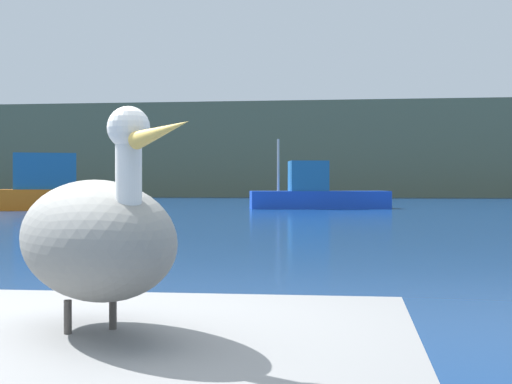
# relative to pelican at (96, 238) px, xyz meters

# --- Properties ---
(hillside_backdrop) EXTENTS (140.00, 14.52, 9.44)m
(hillside_backdrop) POSITION_rel_pelican_xyz_m (-0.37, 77.57, 3.66)
(hillside_backdrop) COLOR #5B664C
(hillside_backdrop) RESTS_ON ground
(pelican) EXTENTS (1.04, 1.22, 0.83)m
(pelican) POSITION_rel_pelican_xyz_m (0.00, 0.00, 0.00)
(pelican) COLOR gray
(pelican) RESTS_ON pier_dock
(fishing_boat_orange) EXTENTS (8.03, 5.07, 3.70)m
(fishing_boat_orange) POSITION_rel_pelican_xyz_m (-14.75, 33.01, -0.03)
(fishing_boat_orange) COLOR orange
(fishing_boat_orange) RESTS_ON ground
(fishing_boat_blue) EXTENTS (7.50, 3.50, 3.64)m
(fishing_boat_blue) POSITION_rel_pelican_xyz_m (-0.91, 36.93, -0.24)
(fishing_boat_blue) COLOR blue
(fishing_boat_blue) RESTS_ON ground
(mooring_buoy) EXTENTS (0.59, 0.59, 0.59)m
(mooring_buoy) POSITION_rel_pelican_xyz_m (-5.74, 14.72, -0.76)
(mooring_buoy) COLOR yellow
(mooring_buoy) RESTS_ON ground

